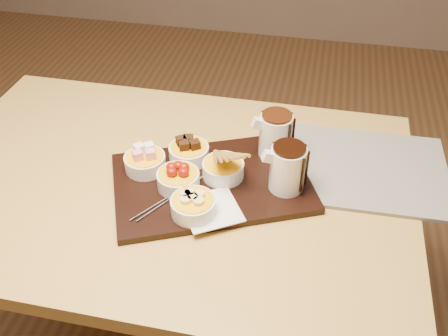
% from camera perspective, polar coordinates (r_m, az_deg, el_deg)
% --- Properties ---
extents(dining_table, '(1.20, 0.80, 0.75)m').
position_cam_1_polar(dining_table, '(1.29, -6.36, -4.55)').
color(dining_table, '#BE9946').
rests_on(dining_table, ground).
extents(serving_board, '(0.54, 0.46, 0.02)m').
position_cam_1_polar(serving_board, '(1.20, -1.41, -1.70)').
color(serving_board, black).
rests_on(serving_board, dining_table).
extents(napkin, '(0.17, 0.17, 0.00)m').
position_cam_1_polar(napkin, '(1.11, -1.46, -4.75)').
color(napkin, white).
rests_on(napkin, serving_board).
extents(bowl_marshmallows, '(0.10, 0.10, 0.04)m').
position_cam_1_polar(bowl_marshmallows, '(1.22, -9.00, 0.62)').
color(bowl_marshmallows, white).
rests_on(bowl_marshmallows, serving_board).
extents(bowl_cake, '(0.10, 0.10, 0.04)m').
position_cam_1_polar(bowl_cake, '(1.24, -4.02, 1.71)').
color(bowl_cake, white).
rests_on(bowl_cake, serving_board).
extents(bowl_strawberries, '(0.10, 0.10, 0.04)m').
position_cam_1_polar(bowl_strawberries, '(1.17, -5.25, -1.35)').
color(bowl_strawberries, white).
rests_on(bowl_strawberries, serving_board).
extents(bowl_biscotti, '(0.10, 0.10, 0.04)m').
position_cam_1_polar(bowl_biscotti, '(1.19, -0.10, -0.17)').
color(bowl_biscotti, white).
rests_on(bowl_biscotti, serving_board).
extents(bowl_bananas, '(0.10, 0.10, 0.04)m').
position_cam_1_polar(bowl_bananas, '(1.10, -3.54, -4.39)').
color(bowl_bananas, white).
rests_on(bowl_bananas, serving_board).
extents(pitcher_dark_chocolate, '(0.11, 0.11, 0.11)m').
position_cam_1_polar(pitcher_dark_chocolate, '(1.14, 7.26, -0.07)').
color(pitcher_dark_chocolate, silver).
rests_on(pitcher_dark_chocolate, serving_board).
extents(pitcher_milk_chocolate, '(0.11, 0.11, 0.11)m').
position_cam_1_polar(pitcher_milk_chocolate, '(1.24, 5.90, 3.74)').
color(pitcher_milk_chocolate, silver).
rests_on(pitcher_milk_chocolate, serving_board).
extents(fondue_skewers, '(0.23, 0.17, 0.01)m').
position_cam_1_polar(fondue_skewers, '(1.16, -5.53, -2.78)').
color(fondue_skewers, silver).
rests_on(fondue_skewers, serving_board).
extents(newspaper, '(0.40, 0.32, 0.01)m').
position_cam_1_polar(newspaper, '(1.29, 15.95, -0.07)').
color(newspaper, beige).
rests_on(newspaper, dining_table).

